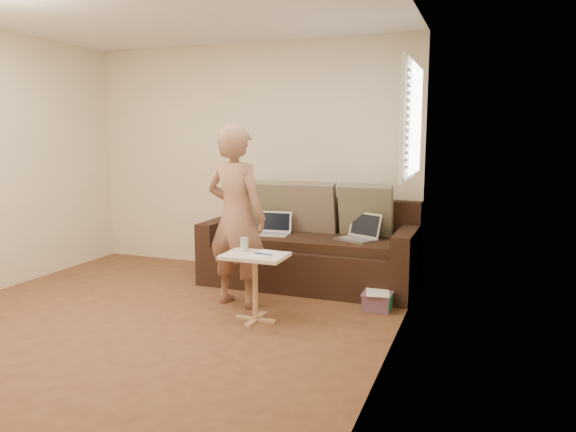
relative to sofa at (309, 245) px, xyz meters
The scene contains 16 objects.
floor 2.04m from the sofa, 116.89° to the right, with size 4.50×4.50×0.00m, color #562F20.
wall_back 1.34m from the sofa, 152.18° to the left, with size 4.00×4.00×0.00m, color beige.
wall_right 2.26m from the sofa, 58.21° to the right, with size 4.50×4.50×0.00m, color beige.
window_blinds 1.67m from the sofa, 14.68° to the right, with size 0.12×0.88×1.08m, color white, non-canonical shape.
sofa is the anchor object (origin of this frame).
pillow_left 0.73m from the sofa, 160.58° to the left, with size 0.55×0.14×0.55m, color #69664D, non-canonical shape.
pillow_mid 0.42m from the sofa, 103.96° to the left, with size 0.55×0.14×0.55m, color brown, non-canonical shape.
pillow_right 0.69m from the sofa, 19.91° to the left, with size 0.55×0.14×0.55m, color #69664D, non-canonical shape.
laptop_silver 0.52m from the sofa, ahead, with size 0.38×0.28×0.25m, color #B7BABC, non-canonical shape.
laptop_white 0.40m from the sofa, 167.48° to the right, with size 0.33×0.24×0.24m, color white, non-canonical shape.
person 1.06m from the sofa, 115.19° to the right, with size 0.61×0.41×1.66m, color #88554A.
side_table 1.23m from the sofa, 93.74° to the right, with size 0.53×0.37×0.58m, color silver, non-canonical shape.
drinking_glass 1.20m from the sofa, 99.88° to the right, with size 0.07×0.07×0.12m, color silver, non-canonical shape.
scissors 1.24m from the sofa, 90.07° to the right, with size 0.18×0.10×0.02m, color silver, non-canonical shape.
paper_on_table 1.21m from the sofa, 90.08° to the right, with size 0.21×0.30×0.00m, color white, non-canonical shape.
striped_box 1.07m from the sofa, 34.36° to the right, with size 0.26×0.26×0.16m, color #BD1C73, non-canonical shape.
Camera 1 is at (2.60, -3.44, 1.58)m, focal length 33.22 mm.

